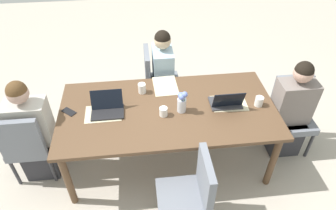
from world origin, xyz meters
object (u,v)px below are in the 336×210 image
Objects in this scene: person_head_right_left_far at (35,135)px; coffee_mug_centre_left at (259,101)px; chair_far_right_near at (191,193)px; laptop_head_right_left_far at (107,108)px; person_head_left_left_near at (289,114)px; coffee_mug_near_right at (142,88)px; chair_head_left_left_near at (291,111)px; coffee_mug_near_left at (163,112)px; chair_head_right_left_far at (28,143)px; dining_table at (168,114)px; person_near_left_mid at (163,79)px; laptop_head_left_left_near at (226,102)px; phone_black at (69,112)px; chair_near_left_mid at (157,78)px; flower_vase at (182,101)px.

person_head_right_left_far is 2.33m from coffee_mug_centre_left.
laptop_head_right_left_far is (0.71, -0.86, 0.30)m from chair_far_right_near.
coffee_mug_near_right is at bearing -9.64° from person_head_left_left_near.
chair_head_left_left_near is at bearing -128.76° from person_head_left_left_near.
laptop_head_right_left_far is 3.49× the size of coffee_mug_near_left.
laptop_head_right_left_far is 1.54m from coffee_mug_centre_left.
person_head_right_left_far is (-0.06, -0.07, 0.03)m from chair_head_right_left_far.
chair_far_right_near is 0.82m from coffee_mug_near_left.
dining_table is 0.86m from person_near_left_mid.
laptop_head_left_left_near is (0.82, 0.12, 0.30)m from chair_head_left_left_near.
person_near_left_mid reaches higher than chair_head_right_left_far.
coffee_mug_centre_left is (0.49, 0.15, 0.31)m from chair_head_left_left_near.
coffee_mug_near_left is 0.95m from phone_black.
phone_black is at bearing -9.12° from coffee_mug_near_left.
person_head_right_left_far is 11.01× the size of coffee_mug_near_right.
person_head_left_left_near and person_head_right_left_far have the same top height.
person_near_left_mid is at bearing -92.10° from dining_table.
dining_table is 2.44× the size of chair_far_right_near.
coffee_mug_near_right reaches higher than phone_black.
laptop_head_right_left_far is (0.56, 0.88, 0.30)m from chair_near_left_mid.
laptop_head_right_left_far is (-0.78, -0.02, 0.27)m from person_head_right_left_far.
chair_near_left_mid is at bearing -122.59° from laptop_head_right_left_far.
person_head_right_left_far is at bearing 0.43° from person_head_left_left_near.
phone_black is (0.39, -0.03, -0.04)m from laptop_head_right_left_far.
chair_head_right_left_far is 8.93× the size of coffee_mug_centre_left.
chair_head_right_left_far is at bearing 0.43° from coffee_mug_centre_left.
coffee_mug_near_right is at bearing -63.94° from coffee_mug_near_left.
coffee_mug_centre_left is 0.67× the size of phone_black.
person_head_left_left_near is at bearing 40.30° from phone_black.
chair_near_left_mid is at bearing 82.73° from phone_black.
person_near_left_mid is at bearing 141.24° from chair_near_left_mid.
flower_vase is at bearing -0.03° from coffee_mug_centre_left.
person_head_right_left_far reaches higher than chair_far_right_near.
coffee_mug_near_right is at bearing 59.01° from phone_black.
chair_near_left_mid reaches higher than coffee_mug_near_right.
chair_far_right_near is (1.25, 0.86, -0.03)m from person_head_left_left_near.
coffee_mug_near_left is 0.98m from coffee_mug_centre_left.
coffee_mug_near_left is (0.06, 0.09, 0.11)m from dining_table.
coffee_mug_near_left is (0.16, -0.74, 0.30)m from chair_far_right_near.
chair_far_right_near is 2.81× the size of laptop_head_left_left_near.
dining_table is at bearing 87.90° from person_near_left_mid.
coffee_mug_near_right is at bearing -20.52° from laptop_head_left_left_near.
phone_black is (1.92, -0.11, -0.05)m from coffee_mug_centre_left.
chair_far_right_near reaches higher than phone_black.
coffee_mug_near_right is at bearing -142.46° from laptop_head_right_left_far.
dining_table is 0.24m from flower_vase.
person_head_left_left_near is 0.81m from laptop_head_left_left_near.
chair_head_right_left_far is at bearing 17.14° from coffee_mug_near_right.
coffee_mug_centre_left is at bearing -179.57° from chair_head_right_left_far.
chair_near_left_mid is 1.04m from flower_vase.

